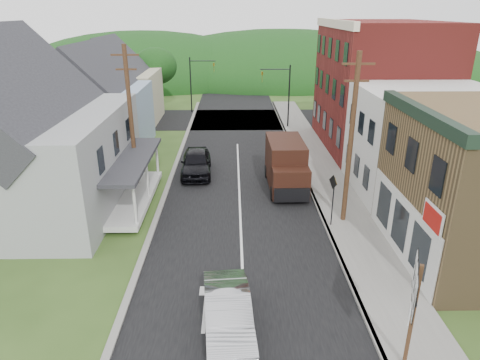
{
  "coord_description": "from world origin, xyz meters",
  "views": [
    {
      "loc": [
        -0.39,
        -17.27,
        10.81
      ],
      "look_at": [
        -0.02,
        4.23,
        2.2
      ],
      "focal_mm": 32.0,
      "sensor_mm": 36.0,
      "label": 1
    }
  ],
  "objects_px": {
    "delivery_van": "(286,165)",
    "warning_sign": "(333,193)",
    "dark_sedan": "(196,162)",
    "route_sign_cluster": "(413,302)",
    "silver_sedan": "(228,315)"
  },
  "relations": [
    {
      "from": "delivery_van",
      "to": "dark_sedan",
      "type": "bearing_deg",
      "value": 155.15
    },
    {
      "from": "delivery_van",
      "to": "route_sign_cluster",
      "type": "bearing_deg",
      "value": -83.14
    },
    {
      "from": "dark_sedan",
      "to": "delivery_van",
      "type": "distance_m",
      "value": 6.55
    },
    {
      "from": "silver_sedan",
      "to": "delivery_van",
      "type": "relative_size",
      "value": 0.84
    },
    {
      "from": "delivery_van",
      "to": "route_sign_cluster",
      "type": "relative_size",
      "value": 1.48
    },
    {
      "from": "delivery_van",
      "to": "warning_sign",
      "type": "xyz_separation_m",
      "value": [
        1.78,
        -5.42,
        0.42
      ]
    },
    {
      "from": "silver_sedan",
      "to": "warning_sign",
      "type": "xyz_separation_m",
      "value": [
        5.37,
        7.88,
        1.2
      ]
    },
    {
      "from": "dark_sedan",
      "to": "warning_sign",
      "type": "height_order",
      "value": "warning_sign"
    },
    {
      "from": "route_sign_cluster",
      "to": "warning_sign",
      "type": "bearing_deg",
      "value": 113.72
    },
    {
      "from": "delivery_van",
      "to": "silver_sedan",
      "type": "bearing_deg",
      "value": -106.07
    },
    {
      "from": "dark_sedan",
      "to": "route_sign_cluster",
      "type": "height_order",
      "value": "route_sign_cluster"
    },
    {
      "from": "delivery_van",
      "to": "route_sign_cluster",
      "type": "distance_m",
      "value": 15.2
    },
    {
      "from": "silver_sedan",
      "to": "dark_sedan",
      "type": "bearing_deg",
      "value": 93.57
    },
    {
      "from": "dark_sedan",
      "to": "warning_sign",
      "type": "bearing_deg",
      "value": -48.91
    },
    {
      "from": "route_sign_cluster",
      "to": "warning_sign",
      "type": "xyz_separation_m",
      "value": [
        -0.28,
        9.6,
        -0.61
      ]
    }
  ]
}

